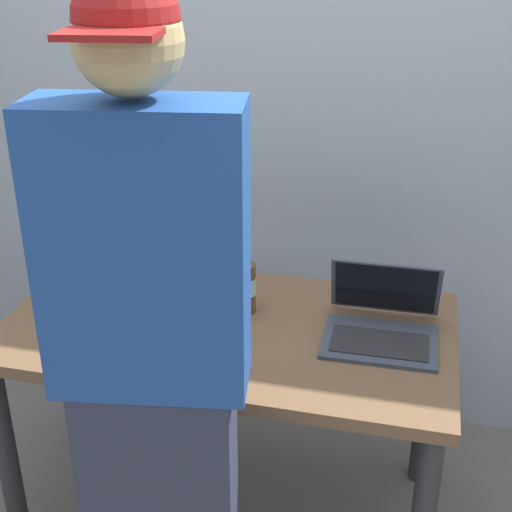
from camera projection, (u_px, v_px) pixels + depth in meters
The scene contains 7 objects.
ground_plane at pixel (231, 507), 2.56m from camera, with size 8.00×8.00×0.00m, color slate.
desk at pixel (228, 354), 2.28m from camera, with size 1.42×0.76×0.77m.
laptop at pixel (382, 322), 2.16m from camera, with size 0.35×0.33×0.21m.
beer_bottle_dark at pixel (246, 283), 2.27m from camera, with size 0.07×0.07×0.28m.
beer_bottle_amber at pixel (200, 275), 2.30m from camera, with size 0.06×0.06×0.30m.
person_figure at pixel (153, 376), 1.63m from camera, with size 0.46×0.32×1.86m.
back_wall at pixel (279, 105), 2.67m from camera, with size 6.00×0.10×2.60m, color #99A3AD.
Camera 1 is at (0.55, -1.86, 1.91)m, focal length 49.52 mm.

